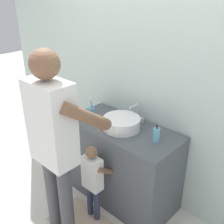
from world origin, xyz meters
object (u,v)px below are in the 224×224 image
(soap_bottle, at_px, (156,135))
(child_toddler, at_px, (93,177))
(toothbrush_cup, at_px, (91,112))
(adult_parent, at_px, (54,134))

(soap_bottle, xyz_separation_m, child_toddler, (-0.37, -0.41, -0.42))
(soap_bottle, relative_size, child_toddler, 0.20)
(toothbrush_cup, relative_size, child_toddler, 0.25)
(adult_parent, bearing_deg, soap_bottle, 54.85)
(toothbrush_cup, height_order, soap_bottle, toothbrush_cup)
(soap_bottle, height_order, adult_parent, adult_parent)
(toothbrush_cup, relative_size, soap_bottle, 1.25)
(soap_bottle, xyz_separation_m, adult_parent, (-0.49, -0.69, 0.11))
(toothbrush_cup, relative_size, adult_parent, 0.12)
(toothbrush_cup, xyz_separation_m, adult_parent, (0.27, -0.64, 0.12))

